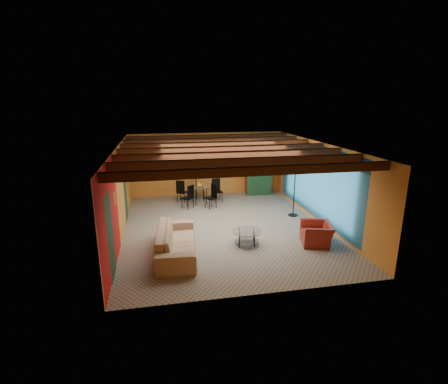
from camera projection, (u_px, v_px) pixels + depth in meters
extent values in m
cube|color=gray|center=(225.00, 227.00, 11.09)|extent=(6.50, 8.00, 0.01)
cube|color=silver|center=(225.00, 145.00, 10.36)|extent=(6.50, 8.00, 0.01)
cube|color=orange|center=(207.00, 164.00, 14.51)|extent=(6.50, 0.02, 2.70)
cube|color=#AB1314|center=(119.00, 193.00, 10.12)|extent=(0.02, 8.00, 2.70)
cube|color=#2A627A|center=(320.00, 183.00, 11.33)|extent=(0.02, 8.00, 2.70)
imported|color=#997C63|center=(176.00, 241.00, 9.09)|extent=(1.19, 2.62, 0.75)
imported|color=maroon|center=(317.00, 233.00, 9.77)|extent=(1.05, 1.13, 0.62)
cube|color=maroon|center=(258.00, 173.00, 14.75)|extent=(1.08, 0.60, 1.84)
cube|color=black|center=(186.00, 158.00, 14.22)|extent=(1.05, 0.03, 0.65)
imported|color=#26661E|center=(259.00, 147.00, 14.43)|extent=(0.50, 0.45, 0.49)
imported|color=orange|center=(199.00, 178.00, 13.33)|extent=(0.26, 0.26, 0.21)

